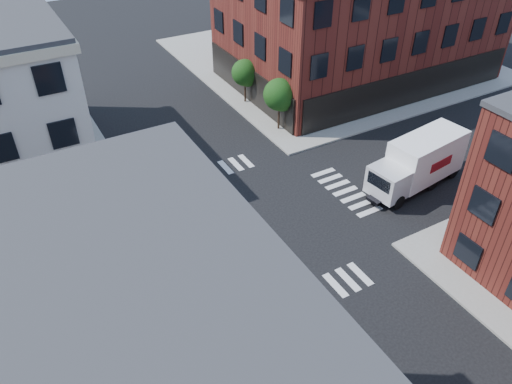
% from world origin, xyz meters
% --- Properties ---
extents(ground, '(120.00, 120.00, 0.00)m').
position_xyz_m(ground, '(0.00, 0.00, 0.00)').
color(ground, black).
rests_on(ground, ground).
extents(sidewalk_ne, '(30.00, 30.00, 0.15)m').
position_xyz_m(sidewalk_ne, '(21.00, 21.00, 0.07)').
color(sidewalk_ne, gray).
rests_on(sidewalk_ne, ground).
extents(building_ne, '(25.00, 16.00, 12.00)m').
position_xyz_m(building_ne, '(20.50, 16.00, 6.00)').
color(building_ne, '#481612').
rests_on(building_ne, ground).
extents(tree_near, '(2.69, 2.69, 4.49)m').
position_xyz_m(tree_near, '(7.56, 9.98, 3.16)').
color(tree_near, black).
rests_on(tree_near, ground).
extents(tree_far, '(2.43, 2.43, 4.07)m').
position_xyz_m(tree_far, '(7.56, 15.98, 2.87)').
color(tree_far, black).
rests_on(tree_far, ground).
extents(signal_pole, '(1.29, 1.24, 4.60)m').
position_xyz_m(signal_pole, '(-6.72, -6.68, 2.86)').
color(signal_pole, black).
rests_on(signal_pole, ground).
extents(box_truck, '(8.48, 3.53, 3.75)m').
position_xyz_m(box_truck, '(11.92, -1.78, 1.95)').
color(box_truck, white).
rests_on(box_truck, ground).
extents(traffic_cone, '(0.47, 0.47, 0.67)m').
position_xyz_m(traffic_cone, '(-5.70, -3.45, 0.32)').
color(traffic_cone, red).
rests_on(traffic_cone, ground).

